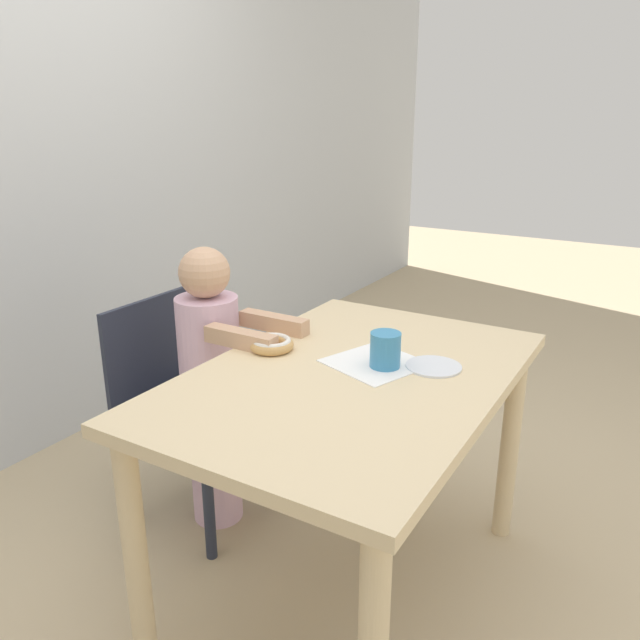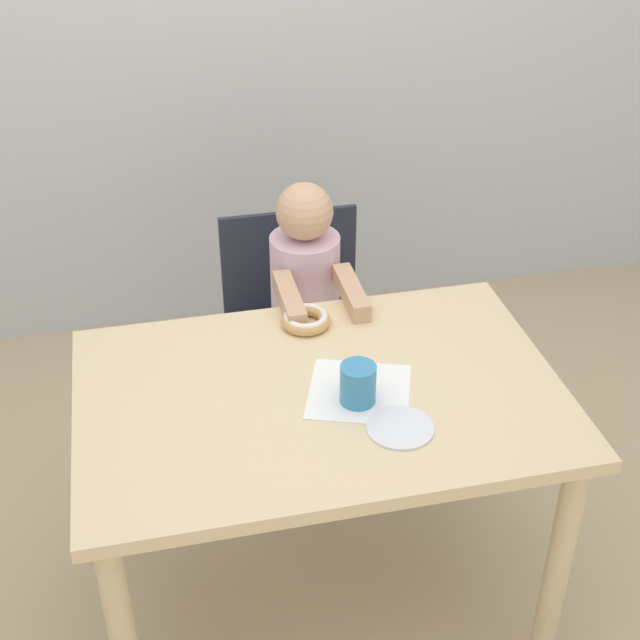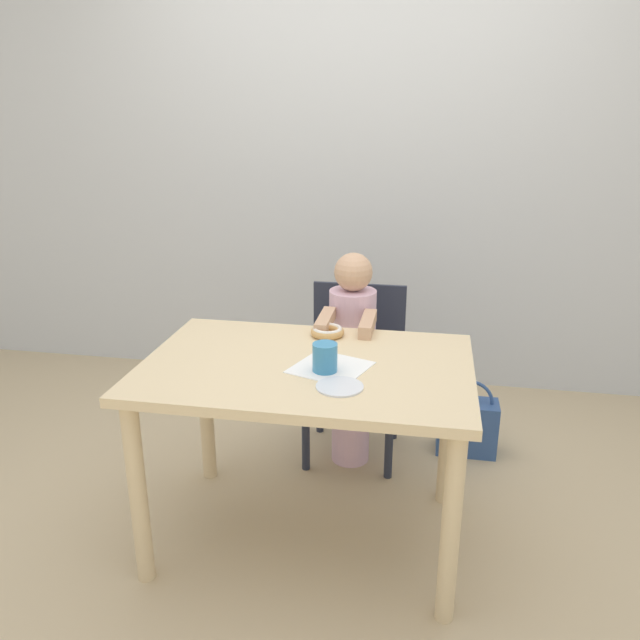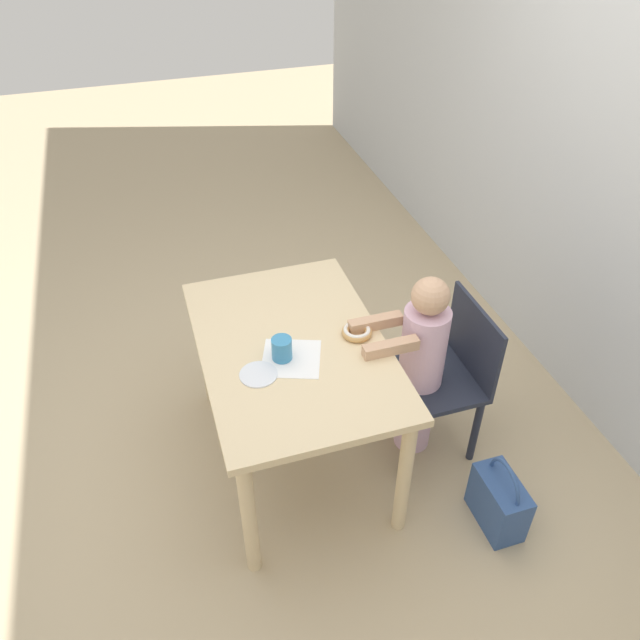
{
  "view_description": "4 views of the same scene",
  "coord_description": "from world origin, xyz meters",
  "px_view_note": "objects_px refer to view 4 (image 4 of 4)",
  "views": [
    {
      "loc": [
        -1.37,
        -0.71,
        1.38
      ],
      "look_at": [
        0.03,
        0.11,
        0.84
      ],
      "focal_mm": 35.0,
      "sensor_mm": 36.0,
      "label": 1
    },
    {
      "loc": [
        -0.37,
        -1.62,
        1.99
      ],
      "look_at": [
        0.03,
        0.11,
        0.84
      ],
      "focal_mm": 50.0,
      "sensor_mm": 36.0,
      "label": 2
    },
    {
      "loc": [
        0.4,
        -1.95,
        1.56
      ],
      "look_at": [
        0.03,
        0.11,
        0.84
      ],
      "focal_mm": 35.0,
      "sensor_mm": 36.0,
      "label": 3
    },
    {
      "loc": [
        1.92,
        -0.48,
        2.42
      ],
      "look_at": [
        0.03,
        0.11,
        0.84
      ],
      "focal_mm": 35.0,
      "sensor_mm": 36.0,
      "label": 4
    }
  ],
  "objects_px": {
    "donut": "(357,331)",
    "chair": "(441,375)",
    "handbag": "(499,501)",
    "child_figure": "(420,366)",
    "cup": "(282,349)"
  },
  "relations": [
    {
      "from": "cup",
      "to": "child_figure",
      "type": "bearing_deg",
      "value": 89.01
    },
    {
      "from": "donut",
      "to": "cup",
      "type": "relative_size",
      "value": 1.3
    },
    {
      "from": "chair",
      "to": "child_figure",
      "type": "relative_size",
      "value": 0.79
    },
    {
      "from": "donut",
      "to": "handbag",
      "type": "height_order",
      "value": "donut"
    },
    {
      "from": "chair",
      "to": "handbag",
      "type": "height_order",
      "value": "chair"
    },
    {
      "from": "chair",
      "to": "child_figure",
      "type": "xyz_separation_m",
      "value": [
        0.0,
        -0.12,
        0.09
      ]
    },
    {
      "from": "handbag",
      "to": "cup",
      "type": "height_order",
      "value": "cup"
    },
    {
      "from": "cup",
      "to": "donut",
      "type": "bearing_deg",
      "value": 98.26
    },
    {
      "from": "donut",
      "to": "chair",
      "type": "bearing_deg",
      "value": 81.56
    },
    {
      "from": "chair",
      "to": "handbag",
      "type": "distance_m",
      "value": 0.6
    },
    {
      "from": "chair",
      "to": "handbag",
      "type": "relative_size",
      "value": 2.1
    },
    {
      "from": "chair",
      "to": "donut",
      "type": "xyz_separation_m",
      "value": [
        -0.06,
        -0.41,
        0.32
      ]
    },
    {
      "from": "child_figure",
      "to": "handbag",
      "type": "xyz_separation_m",
      "value": [
        0.53,
        0.17,
        -0.37
      ]
    },
    {
      "from": "child_figure",
      "to": "handbag",
      "type": "height_order",
      "value": "child_figure"
    },
    {
      "from": "cup",
      "to": "handbag",
      "type": "bearing_deg",
      "value": 55.83
    }
  ]
}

